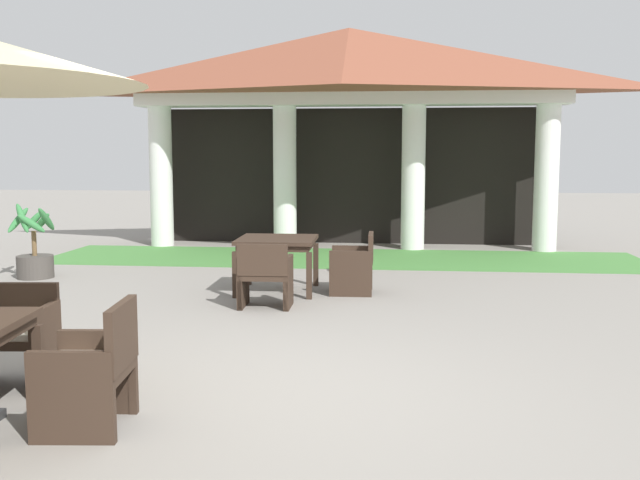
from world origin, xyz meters
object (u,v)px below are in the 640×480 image
object	(u,v)px
patio_table_mid_left	(277,245)
patio_chair_mid_left_south	(265,276)
patio_chair_near_foreground_north	(13,337)
terracotta_urn	(344,261)
patio_chair_near_foreground_east	(91,371)
potted_palm_left_edge	(34,256)
patio_chair_mid_left_east	(354,265)

from	to	relation	value
patio_table_mid_left	patio_chair_mid_left_south	distance (m)	1.07
patio_chair_near_foreground_north	terracotta_urn	distance (m)	6.31
patio_chair_near_foreground_east	potted_palm_left_edge	world-z (taller)	potted_palm_left_edge
patio_chair_near_foreground_north	patio_chair_near_foreground_east	world-z (taller)	patio_chair_near_foreground_east
patio_chair_mid_left_south	patio_chair_mid_left_east	bearing A→B (deg)	44.95
patio_chair_mid_left_south	terracotta_urn	xyz separation A→B (m)	(0.76, 2.71, -0.21)
patio_chair_near_foreground_east	patio_chair_mid_left_east	distance (m)	5.28
potted_palm_left_edge	patio_chair_mid_left_east	bearing A→B (deg)	-8.00
patio_chair_near_foreground_north	patio_table_mid_left	distance (m)	4.47
patio_chair_mid_left_east	patio_chair_near_foreground_north	bearing A→B (deg)	148.20
patio_table_mid_left	patio_chair_mid_left_east	bearing A→B (deg)	1.20
patio_chair_near_foreground_north	patio_table_mid_left	xyz separation A→B (m)	(1.47, 4.21, 0.24)
patio_chair_mid_left_east	patio_table_mid_left	bearing A→B (deg)	90.00
patio_table_mid_left	patio_chair_mid_left_east	distance (m)	1.07
patio_chair_near_foreground_east	patio_chair_mid_left_south	world-z (taller)	patio_chair_near_foreground_east
patio_table_mid_left	patio_chair_mid_left_east	world-z (taller)	patio_chair_mid_left_east
patio_chair_near_foreground_north	patio_chair_near_foreground_east	bearing A→B (deg)	135.23
patio_chair_mid_left_south	terracotta_urn	bearing A→B (deg)	73.10
patio_chair_near_foreground_east	patio_chair_mid_left_east	size ratio (longest dim) A/B	1.08
patio_chair_mid_left_east	terracotta_urn	xyz separation A→B (m)	(-0.25, 1.65, -0.20)
patio_chair_near_foreground_east	patio_table_mid_left	xyz separation A→B (m)	(0.45, 5.04, 0.24)
patio_chair_near_foreground_north	patio_chair_mid_left_south	size ratio (longest dim) A/B	1.00
patio_chair_mid_left_east	potted_palm_left_edge	bearing A→B (deg)	80.80
patio_chair_mid_left_east	patio_chair_mid_left_south	bearing A→B (deg)	134.95
patio_chair_near_foreground_north	patio_table_mid_left	size ratio (longest dim) A/B	0.76
patio_table_mid_left	potted_palm_left_edge	distance (m)	3.88
patio_chair_near_foreground_east	terracotta_urn	world-z (taller)	patio_chair_near_foreground_east
potted_palm_left_edge	patio_chair_mid_left_south	bearing A→B (deg)	-24.45
patio_chair_mid_left_east	potted_palm_left_edge	size ratio (longest dim) A/B	0.70
patio_chair_near_foreground_east	patio_chair_near_foreground_north	bearing A→B (deg)	45.23
patio_chair_mid_left_south	patio_chair_mid_left_east	xyz separation A→B (m)	(1.02, 1.06, -0.01)
patio_chair_near_foreground_east	potted_palm_left_edge	size ratio (longest dim) A/B	0.76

